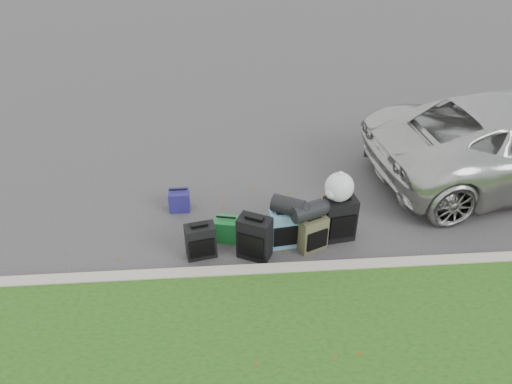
{
  "coord_description": "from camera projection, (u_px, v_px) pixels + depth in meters",
  "views": [
    {
      "loc": [
        -0.53,
        -5.84,
        4.73
      ],
      "look_at": [
        -0.1,
        0.2,
        0.55
      ],
      "focal_mm": 35.0,
      "sensor_mm": 36.0,
      "label": 1
    }
  ],
  "objects": [
    {
      "name": "ground",
      "position": [
        264.0,
        229.0,
        7.51
      ],
      "size": [
        120.0,
        120.0,
        0.0
      ],
      "primitive_type": "plane",
      "color": "#383535",
      "rests_on": "ground"
    },
    {
      "name": "suitcase_large_black_left",
      "position": [
        255.0,
        238.0,
        6.85
      ],
      "size": [
        0.52,
        0.44,
        0.64
      ],
      "primitive_type": "cube",
      "rotation": [
        0.0,
        0.0,
        -0.45
      ],
      "color": "black",
      "rests_on": "ground"
    },
    {
      "name": "tote_green",
      "position": [
        227.0,
        229.0,
        7.23
      ],
      "size": [
        0.36,
        0.31,
        0.36
      ],
      "primitive_type": "cube",
      "rotation": [
        0.0,
        0.0,
        -0.21
      ],
      "color": "#19702C",
      "rests_on": "ground"
    },
    {
      "name": "suitcase_small_black",
      "position": [
        201.0,
        241.0,
        6.89
      ],
      "size": [
        0.45,
        0.3,
        0.52
      ],
      "primitive_type": "cube",
      "rotation": [
        0.0,
        0.0,
        0.2
      ],
      "color": "black",
      "rests_on": "ground"
    },
    {
      "name": "curb",
      "position": [
        270.0,
        272.0,
        6.65
      ],
      "size": [
        120.0,
        0.18,
        0.15
      ],
      "primitive_type": "cube",
      "color": "#9E937F",
      "rests_on": "ground"
    },
    {
      "name": "suitcase_large_black_right",
      "position": [
        339.0,
        219.0,
        7.16
      ],
      "size": [
        0.49,
        0.34,
        0.68
      ],
      "primitive_type": "cube",
      "rotation": [
        0.0,
        0.0,
        0.15
      ],
      "color": "black",
      "rests_on": "ground"
    },
    {
      "name": "tote_navy",
      "position": [
        179.0,
        200.0,
        7.84
      ],
      "size": [
        0.31,
        0.25,
        0.34
      ],
      "primitive_type": "cube",
      "rotation": [
        0.0,
        0.0,
        0.0
      ],
      "color": "navy",
      "rests_on": "ground"
    },
    {
      "name": "duffel_right",
      "position": [
        288.0,
        206.0,
        6.82
      ],
      "size": [
        0.51,
        0.42,
        0.25
      ],
      "primitive_type": "cylinder",
      "rotation": [
        0.0,
        1.57,
        -0.47
      ],
      "color": "black",
      "rests_on": "suitcase_teal"
    },
    {
      "name": "suitcase_olive",
      "position": [
        312.0,
        233.0,
        7.01
      ],
      "size": [
        0.45,
        0.38,
        0.54
      ],
      "primitive_type": "cube",
      "rotation": [
        0.0,
        0.0,
        0.41
      ],
      "color": "#3D3C26",
      "rests_on": "ground"
    },
    {
      "name": "trash_bag",
      "position": [
        339.0,
        187.0,
        6.87
      ],
      "size": [
        0.41,
        0.41,
        0.41
      ],
      "primitive_type": "sphere",
      "color": "silver",
      "rests_on": "suitcase_large_black_right"
    },
    {
      "name": "duffel_left",
      "position": [
        308.0,
        211.0,
        6.79
      ],
      "size": [
        0.51,
        0.4,
        0.25
      ],
      "primitive_type": "cylinder",
      "rotation": [
        0.0,
        1.57,
        0.38
      ],
      "color": "black",
      "rests_on": "suitcase_olive"
    },
    {
      "name": "suitcase_teal",
      "position": [
        284.0,
        229.0,
        7.06
      ],
      "size": [
        0.43,
        0.28,
        0.58
      ],
      "primitive_type": "cube",
      "rotation": [
        0.0,
        0.0,
        0.11
      ],
      "color": "slate",
      "rests_on": "ground"
    }
  ]
}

